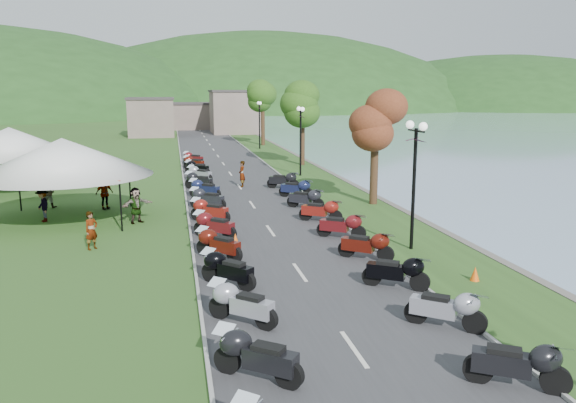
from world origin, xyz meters
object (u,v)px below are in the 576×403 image
pedestrian_a (93,249)px  pedestrian_b (49,208)px  pedestrian_c (44,222)px  vendor_tent_main (65,180)px

pedestrian_a → pedestrian_b: size_ratio=0.90×
pedestrian_a → pedestrian_c: size_ratio=0.94×
pedestrian_b → pedestrian_c: 3.49m
pedestrian_c → vendor_tent_main: bearing=68.3°
vendor_tent_main → pedestrian_c: 2.27m
vendor_tent_main → pedestrian_b: (-1.51, 3.35, -2.00)m
pedestrian_a → pedestrian_b: 9.58m
pedestrian_a → pedestrian_b: (-3.40, 8.95, 0.00)m
vendor_tent_main → pedestrian_c: bearing=-173.8°
pedestrian_b → pedestrian_c: (0.44, -3.46, 0.00)m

